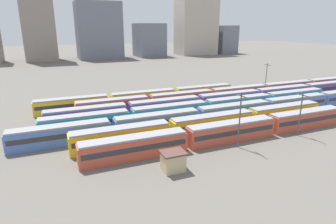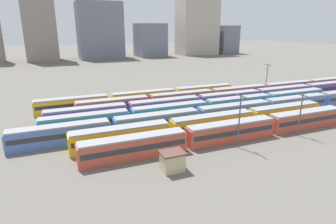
{
  "view_description": "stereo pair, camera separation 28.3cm",
  "coord_description": "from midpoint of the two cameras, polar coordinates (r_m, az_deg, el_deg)",
  "views": [
    {
      "loc": [
        -13.26,
        -41.48,
        20.83
      ],
      "look_at": [
        10.72,
        15.6,
        2.04
      ],
      "focal_mm": 30.28,
      "sensor_mm": 36.0,
      "label": 1
    },
    {
      "loc": [
        -13.0,
        -41.59,
        20.83
      ],
      "look_at": [
        10.72,
        15.6,
        2.04
      ],
      "focal_mm": 30.28,
      "sensor_mm": 36.0,
      "label": 2
    }
  ],
  "objects": [
    {
      "name": "train_track_6",
      "position": [
        78.61,
        -4.82,
        2.89
      ],
      "size": [
        55.8,
        3.06,
        3.75
      ],
      "color": "yellow",
      "rests_on": "ground_plane"
    },
    {
      "name": "signal_hut",
      "position": [
        42.89,
        1.08,
        -9.83
      ],
      "size": [
        3.6,
        3.0,
        3.04
      ],
      "color": "#C6B284",
      "rests_on": "ground_plane"
    },
    {
      "name": "train_track_2",
      "position": [
        72.97,
        19.29,
        0.88
      ],
      "size": [
        112.5,
        3.06,
        3.75
      ],
      "color": "#4C70BC",
      "rests_on": "ground_plane"
    },
    {
      "name": "catenary_pole_2",
      "position": [
        50.81,
        14.34,
        -1.12
      ],
      "size": [
        0.24,
        3.2,
        10.07
      ],
      "color": "#4C4C51",
      "rests_on": "ground_plane"
    },
    {
      "name": "train_track_1",
      "position": [
        58.31,
        9.03,
        -2.27
      ],
      "size": [
        55.8,
        3.06,
        3.75
      ],
      "color": "yellow",
      "rests_on": "ground_plane"
    },
    {
      "name": "distant_building_5",
      "position": [
        237.48,
        11.51,
        14.11
      ],
      "size": [
        14.53,
        18.36,
        21.39
      ],
      "primitive_type": "cube",
      "color": "slate",
      "rests_on": "ground_plane"
    },
    {
      "name": "catenary_pole_1",
      "position": [
        102.97,
        19.38,
        7.08
      ],
      "size": [
        0.24,
        3.2,
        8.9
      ],
      "color": "#4C4C51",
      "rests_on": "ground_plane"
    },
    {
      "name": "distant_building_3",
      "position": [
        209.05,
        -3.59,
        14.26
      ],
      "size": [
        19.07,
        21.17,
        22.77
      ],
      "primitive_type": "cube",
      "color": "slate",
      "rests_on": "ground_plane"
    },
    {
      "name": "train_track_4",
      "position": [
        84.34,
        17.69,
        3.11
      ],
      "size": [
        112.5,
        3.06,
        3.75
      ],
      "color": "#6B429E",
      "rests_on": "ground_plane"
    },
    {
      "name": "ground_plane",
      "position": [
        62.21,
        -9.04,
        -2.9
      ],
      "size": [
        600.0,
        600.0,
        0.0
      ],
      "primitive_type": "plane",
      "color": "#666059"
    },
    {
      "name": "distant_building_1",
      "position": [
        197.52,
        -24.56,
        17.18
      ],
      "size": [
        18.65,
        17.68,
        53.67
      ],
      "primitive_type": "cube",
      "color": "gray",
      "rests_on": "ground_plane"
    },
    {
      "name": "train_track_0",
      "position": [
        54.72,
        12.66,
        -3.78
      ],
      "size": [
        55.8,
        3.06,
        3.75
      ],
      "color": "#BC4C38",
      "rests_on": "ground_plane"
    },
    {
      "name": "train_track_5",
      "position": [
        92.7,
        19.01,
        4.17
      ],
      "size": [
        112.5,
        3.06,
        3.75
      ],
      "color": "#BC4C38",
      "rests_on": "ground_plane"
    },
    {
      "name": "train_track_3",
      "position": [
        69.02,
        7.77,
        0.81
      ],
      "size": [
        74.7,
        3.06,
        3.75
      ],
      "color": "teal",
      "rests_on": "ground_plane"
    },
    {
      "name": "distant_building_2",
      "position": [
        200.17,
        -13.54,
        15.63
      ],
      "size": [
        28.36,
        21.15,
        36.07
      ],
      "primitive_type": "cube",
      "color": "slate",
      "rests_on": "ground_plane"
    },
    {
      "name": "catenary_pole_0",
      "position": [
        60.57,
        25.25,
        0.02
      ],
      "size": [
        0.24,
        3.2,
        8.82
      ],
      "color": "#4C4C51",
      "rests_on": "ground_plane"
    },
    {
      "name": "distant_building_4",
      "position": [
        223.94,
        5.9,
        16.89
      ],
      "size": [
        28.59,
        19.15,
        42.41
      ],
      "primitive_type": "cube",
      "color": "#B2A899",
      "rests_on": "ground_plane"
    }
  ]
}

